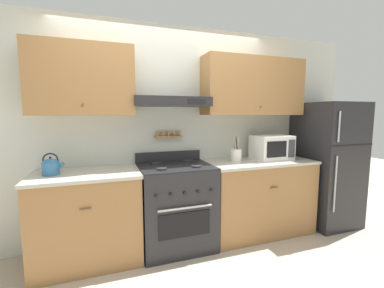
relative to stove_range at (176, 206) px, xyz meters
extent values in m
plane|color=#B2A38E|center=(0.00, -0.33, -0.47)|extent=(16.00, 16.00, 0.00)
cube|color=silver|center=(0.00, 0.38, 0.80)|extent=(5.20, 0.08, 2.55)
cube|color=olive|center=(-0.92, 0.17, 1.38)|extent=(1.01, 0.33, 0.71)
sphere|color=brown|center=(-0.92, 0.00, 1.12)|extent=(0.02, 0.02, 0.02)
cube|color=olive|center=(1.08, 0.17, 1.38)|extent=(1.33, 0.33, 0.71)
sphere|color=brown|center=(1.08, 0.00, 1.12)|extent=(0.02, 0.02, 0.02)
cube|color=#232326|center=(0.00, 0.15, 1.17)|extent=(0.87, 0.37, 0.11)
cube|color=black|center=(0.24, -0.04, 1.17)|extent=(0.21, 0.01, 0.05)
cube|color=olive|center=(0.00, 0.30, 0.76)|extent=(0.34, 0.07, 0.02)
cylinder|color=olive|center=(-0.14, 0.30, 0.80)|extent=(0.03, 0.03, 0.06)
cylinder|color=olive|center=(-0.07, 0.30, 0.80)|extent=(0.03, 0.03, 0.06)
cylinder|color=olive|center=(0.00, 0.30, 0.80)|extent=(0.03, 0.03, 0.06)
cylinder|color=olive|center=(0.07, 0.30, 0.80)|extent=(0.03, 0.03, 0.06)
cylinder|color=olive|center=(0.14, 0.30, 0.80)|extent=(0.03, 0.03, 0.06)
cube|color=olive|center=(-0.92, 0.01, -0.03)|extent=(1.01, 0.65, 0.89)
cube|color=#B7B2A3|center=(-0.92, 0.01, 0.44)|extent=(1.04, 0.67, 0.03)
cylinder|color=brown|center=(-0.92, -0.32, 0.19)|extent=(0.10, 0.01, 0.01)
cube|color=olive|center=(1.08, 0.01, -0.03)|extent=(1.33, 0.65, 0.89)
cube|color=#B7B2A3|center=(1.08, 0.01, 0.44)|extent=(1.36, 0.67, 0.03)
cylinder|color=brown|center=(1.08, -0.32, 0.19)|extent=(0.10, 0.01, 0.01)
cube|color=#232326|center=(0.00, 0.00, -0.01)|extent=(0.80, 0.66, 0.93)
cube|color=black|center=(0.00, -0.34, -0.08)|extent=(0.54, 0.01, 0.26)
cylinder|color=#ADAFB5|center=(0.00, -0.36, 0.10)|extent=(0.56, 0.02, 0.02)
cube|color=black|center=(0.00, 0.00, 0.46)|extent=(0.80, 0.66, 0.01)
cylinder|color=#232326|center=(-0.19, -0.16, 0.47)|extent=(0.11, 0.11, 0.02)
cylinder|color=#232326|center=(0.19, -0.16, 0.47)|extent=(0.11, 0.11, 0.02)
cylinder|color=#232326|center=(-0.19, 0.16, 0.47)|extent=(0.11, 0.11, 0.02)
cylinder|color=#232326|center=(0.19, 0.16, 0.47)|extent=(0.11, 0.11, 0.02)
cylinder|color=black|center=(-0.29, -0.34, 0.25)|extent=(0.03, 0.02, 0.03)
cylinder|color=black|center=(-0.14, -0.34, 0.25)|extent=(0.03, 0.02, 0.03)
cylinder|color=black|center=(0.00, -0.34, 0.25)|extent=(0.03, 0.02, 0.03)
cylinder|color=black|center=(0.14, -0.34, 0.25)|extent=(0.03, 0.02, 0.03)
cylinder|color=black|center=(0.29, -0.34, 0.25)|extent=(0.03, 0.02, 0.03)
cube|color=#232326|center=(0.00, 0.31, 0.52)|extent=(0.80, 0.04, 0.11)
cube|color=#232326|center=(2.14, -0.04, 0.35)|extent=(0.67, 0.74, 1.66)
cube|color=black|center=(2.14, -0.42, 0.65)|extent=(0.67, 0.01, 0.01)
cylinder|color=#ADAFB5|center=(1.88, -0.43, 0.88)|extent=(0.02, 0.02, 0.36)
cylinder|color=#ADAFB5|center=(1.88, -0.43, 0.19)|extent=(0.02, 0.02, 0.70)
cylinder|color=teal|center=(-1.23, 0.02, 0.51)|extent=(0.16, 0.16, 0.12)
ellipsoid|color=teal|center=(-1.23, 0.02, 0.58)|extent=(0.14, 0.14, 0.07)
sphere|color=black|center=(-1.23, 0.02, 0.62)|extent=(0.02, 0.02, 0.02)
cylinder|color=teal|center=(-1.16, 0.02, 0.53)|extent=(0.10, 0.03, 0.08)
torus|color=black|center=(-1.23, 0.02, 0.60)|extent=(0.14, 0.01, 0.14)
cube|color=white|center=(1.29, 0.04, 0.61)|extent=(0.46, 0.35, 0.31)
cube|color=black|center=(1.24, -0.14, 0.61)|extent=(0.28, 0.01, 0.20)
cube|color=#38383D|center=(1.46, -0.14, 0.61)|extent=(0.09, 0.01, 0.22)
cylinder|color=silver|center=(0.77, 0.02, 0.53)|extent=(0.13, 0.13, 0.16)
cylinder|color=olive|center=(0.75, 0.01, 0.68)|extent=(0.01, 0.05, 0.16)
cylinder|color=#28282B|center=(0.78, 0.02, 0.68)|extent=(0.01, 0.04, 0.16)
cylinder|color=#B2B2B7|center=(0.80, 0.03, 0.68)|extent=(0.01, 0.03, 0.16)
camera|label=1|loc=(-0.75, -2.70, 1.04)|focal=24.00mm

